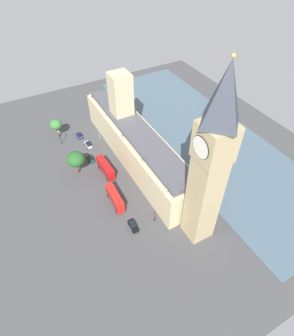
{
  "coord_description": "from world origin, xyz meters",
  "views": [
    {
      "loc": [
        33.96,
        73.21,
        73.27
      ],
      "look_at": [
        1.0,
        13.25,
        7.6
      ],
      "focal_mm": 30.12,
      "sensor_mm": 36.0,
      "label": 1
    }
  ],
  "objects_px": {
    "parliament_building": "(135,141)",
    "car_blue_by_river_gate": "(79,135)",
    "clock_tower": "(210,164)",
    "plane_tree_far_end": "(56,125)",
    "double_decker_bus_near_tower": "(105,168)",
    "pedestrian_trailing": "(100,136)",
    "pedestrian_kerbside": "(155,213)",
    "pedestrian_corner": "(155,219)",
    "car_silver_opposite_hall": "(88,145)",
    "car_dark_green_midblock": "(90,159)",
    "double_decker_bus_under_trees": "(115,198)",
    "street_lamp_slot_11": "(59,135)",
    "car_black_leading": "(133,226)",
    "plane_tree_slot_10": "(76,159)"
  },
  "relations": [
    {
      "from": "plane_tree_far_end",
      "to": "pedestrian_corner",
      "type": "bearing_deg",
      "value": 103.99
    },
    {
      "from": "double_decker_bus_near_tower",
      "to": "pedestrian_kerbside",
      "type": "distance_m",
      "value": 25.88
    },
    {
      "from": "pedestrian_corner",
      "to": "pedestrian_kerbside",
      "type": "relative_size",
      "value": 1.05
    },
    {
      "from": "pedestrian_kerbside",
      "to": "street_lamp_slot_11",
      "type": "height_order",
      "value": "street_lamp_slot_11"
    },
    {
      "from": "plane_tree_far_end",
      "to": "street_lamp_slot_11",
      "type": "bearing_deg",
      "value": 85.14
    },
    {
      "from": "parliament_building",
      "to": "car_dark_green_midblock",
      "type": "xyz_separation_m",
      "value": [
        16.21,
        -6.57,
        -6.97
      ]
    },
    {
      "from": "pedestrian_corner",
      "to": "plane_tree_slot_10",
      "type": "bearing_deg",
      "value": -105.05
    },
    {
      "from": "car_black_leading",
      "to": "plane_tree_slot_10",
      "type": "distance_m",
      "value": 32.28
    },
    {
      "from": "plane_tree_far_end",
      "to": "plane_tree_slot_10",
      "type": "relative_size",
      "value": 0.91
    },
    {
      "from": "car_dark_green_midblock",
      "to": "double_decker_bus_under_trees",
      "type": "relative_size",
      "value": 0.41
    },
    {
      "from": "car_silver_opposite_hall",
      "to": "pedestrian_kerbside",
      "type": "bearing_deg",
      "value": -84.06
    },
    {
      "from": "double_decker_bus_under_trees",
      "to": "plane_tree_far_end",
      "type": "relative_size",
      "value": 1.24
    },
    {
      "from": "pedestrian_trailing",
      "to": "plane_tree_far_end",
      "type": "height_order",
      "value": "plane_tree_far_end"
    },
    {
      "from": "car_silver_opposite_hall",
      "to": "double_decker_bus_near_tower",
      "type": "bearing_deg",
      "value": -91.68
    },
    {
      "from": "parliament_building",
      "to": "plane_tree_far_end",
      "type": "distance_m",
      "value": 35.16
    },
    {
      "from": "clock_tower",
      "to": "plane_tree_far_end",
      "type": "relative_size",
      "value": 6.31
    },
    {
      "from": "car_blue_by_river_gate",
      "to": "double_decker_bus_under_trees",
      "type": "height_order",
      "value": "double_decker_bus_under_trees"
    },
    {
      "from": "plane_tree_far_end",
      "to": "street_lamp_slot_11",
      "type": "height_order",
      "value": "plane_tree_far_end"
    },
    {
      "from": "double_decker_bus_under_trees",
      "to": "pedestrian_trailing",
      "type": "xyz_separation_m",
      "value": [
        -8.82,
        -35.78,
        -1.94
      ]
    },
    {
      "from": "parliament_building",
      "to": "double_decker_bus_near_tower",
      "type": "height_order",
      "value": "parliament_building"
    },
    {
      "from": "car_silver_opposite_hall",
      "to": "car_dark_green_midblock",
      "type": "xyz_separation_m",
      "value": [
        2.25,
        8.49,
        -0.0
      ]
    },
    {
      "from": "car_dark_green_midblock",
      "to": "plane_tree_far_end",
      "type": "relative_size",
      "value": 0.51
    },
    {
      "from": "parliament_building",
      "to": "car_blue_by_river_gate",
      "type": "relative_size",
      "value": 16.18
    },
    {
      "from": "pedestrian_kerbside",
      "to": "pedestrian_trailing",
      "type": "bearing_deg",
      "value": 111.71
    },
    {
      "from": "plane_tree_far_end",
      "to": "parliament_building",
      "type": "bearing_deg",
      "value": 130.28
    },
    {
      "from": "clock_tower",
      "to": "car_dark_green_midblock",
      "type": "distance_m",
      "value": 55.77
    },
    {
      "from": "double_decker_bus_under_trees",
      "to": "pedestrian_trailing",
      "type": "distance_m",
      "value": 36.9
    },
    {
      "from": "plane_tree_slot_10",
      "to": "street_lamp_slot_11",
      "type": "distance_m",
      "value": 19.8
    },
    {
      "from": "car_dark_green_midblock",
      "to": "pedestrian_kerbside",
      "type": "relative_size",
      "value": 2.81
    },
    {
      "from": "double_decker_bus_near_tower",
      "to": "car_black_leading",
      "type": "distance_m",
      "value": 26.18
    },
    {
      "from": "parliament_building",
      "to": "street_lamp_slot_11",
      "type": "bearing_deg",
      "value": -43.46
    },
    {
      "from": "pedestrian_trailing",
      "to": "car_black_leading",
      "type": "bearing_deg",
      "value": -113.06
    },
    {
      "from": "double_decker_bus_under_trees",
      "to": "car_dark_green_midblock",
      "type": "bearing_deg",
      "value": -88.78
    },
    {
      "from": "double_decker_bus_near_tower",
      "to": "pedestrian_trailing",
      "type": "relative_size",
      "value": 6.83
    },
    {
      "from": "parliament_building",
      "to": "pedestrian_trailing",
      "type": "relative_size",
      "value": 43.14
    },
    {
      "from": "car_blue_by_river_gate",
      "to": "pedestrian_corner",
      "type": "bearing_deg",
      "value": -83.05
    },
    {
      "from": "clock_tower",
      "to": "street_lamp_slot_11",
      "type": "xyz_separation_m",
      "value": [
        23.71,
        -61.12,
        -23.45
      ]
    },
    {
      "from": "pedestrian_corner",
      "to": "plane_tree_far_end",
      "type": "distance_m",
      "value": 58.58
    },
    {
      "from": "parliament_building",
      "to": "double_decker_bus_under_trees",
      "type": "height_order",
      "value": "parliament_building"
    },
    {
      "from": "clock_tower",
      "to": "car_blue_by_river_gate",
      "type": "relative_size",
      "value": 13.06
    },
    {
      "from": "plane_tree_far_end",
      "to": "plane_tree_slot_10",
      "type": "distance_m",
      "value": 24.55
    },
    {
      "from": "pedestrian_kerbside",
      "to": "street_lamp_slot_11",
      "type": "xyz_separation_m",
      "value": [
        15.65,
        -49.7,
        3.8
      ]
    },
    {
      "from": "double_decker_bus_near_tower",
      "to": "pedestrian_trailing",
      "type": "bearing_deg",
      "value": -108.19
    },
    {
      "from": "double_decker_bus_near_tower",
      "to": "street_lamp_slot_11",
      "type": "relative_size",
      "value": 1.64
    },
    {
      "from": "car_silver_opposite_hall",
      "to": "car_black_leading",
      "type": "height_order",
      "value": "same"
    },
    {
      "from": "car_dark_green_midblock",
      "to": "street_lamp_slot_11",
      "type": "bearing_deg",
      "value": 111.96
    },
    {
      "from": "clock_tower",
      "to": "plane_tree_far_end",
      "type": "height_order",
      "value": "clock_tower"
    },
    {
      "from": "car_dark_green_midblock",
      "to": "plane_tree_far_end",
      "type": "bearing_deg",
      "value": 105.51
    },
    {
      "from": "pedestrian_trailing",
      "to": "clock_tower",
      "type": "bearing_deg",
      "value": -95.24
    },
    {
      "from": "car_silver_opposite_hall",
      "to": "street_lamp_slot_11",
      "type": "bearing_deg",
      "value": 140.59
    }
  ]
}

